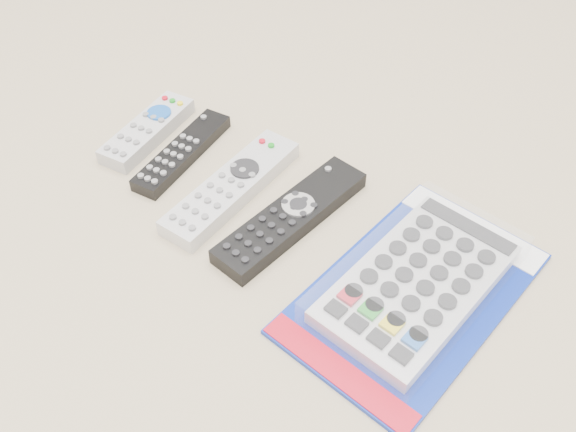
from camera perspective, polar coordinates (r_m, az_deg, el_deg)
The scene contains 5 objects.
remote_small_grey at distance 0.94m, azimuth -12.39°, elevation 7.46°, with size 0.06×0.17×0.03m.
remote_slim_black at distance 0.90m, azimuth -9.40°, elevation 5.61°, with size 0.05×0.18×0.02m.
remote_silver_dvd at distance 0.84m, azimuth -5.04°, elevation 2.59°, with size 0.07×0.23×0.03m.
remote_large_black at distance 0.79m, azimuth 0.27°, elevation -0.06°, with size 0.09×0.24×0.03m.
jumbo_remote_packaged at distance 0.73m, azimuth 11.43°, elevation -5.76°, with size 0.23×0.33×0.04m.
Camera 1 is at (0.32, -0.45, 0.58)m, focal length 40.00 mm.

